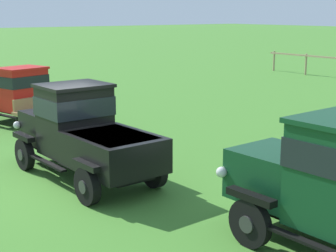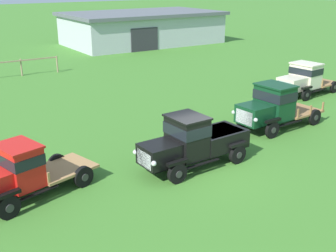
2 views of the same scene
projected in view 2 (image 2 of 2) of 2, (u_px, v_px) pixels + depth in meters
ground_plane at (202, 171)px, 16.89m from camera, size 240.00×240.00×0.00m
farm_shed at (142, 28)px, 48.91m from camera, size 17.54×10.48×3.60m
vintage_truck_second_in_line at (18, 172)px, 14.38m from camera, size 4.88×2.81×2.03m
vintage_truck_midrow_center at (193, 141)px, 16.97m from camera, size 4.92×2.10×2.22m
vintage_truck_far_side at (272, 106)px, 21.23m from camera, size 5.21×2.34×2.30m
vintage_truck_back_of_row at (303, 79)px, 27.37m from camera, size 5.09×2.47×2.12m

